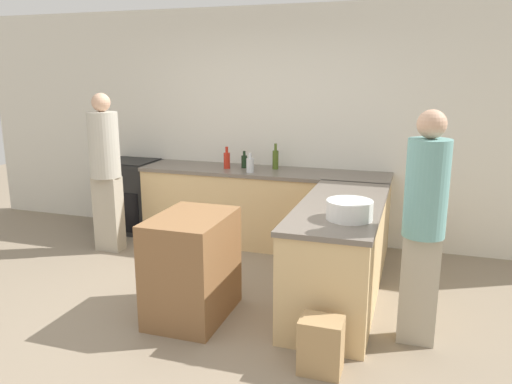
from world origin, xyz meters
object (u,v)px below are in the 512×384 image
at_px(wine_bottle_dark, 244,161).
at_px(vinegar_bottle_clear, 250,165).
at_px(range_oven, 132,196).
at_px(paper_bag, 321,345).
at_px(island_table, 192,266).
at_px(person_at_peninsula, 424,220).
at_px(person_by_range, 105,167).
at_px(hot_sauce_bottle, 227,160).
at_px(olive_oil_bottle, 275,159).
at_px(mixing_bowl, 349,210).

height_order(wine_bottle_dark, vinegar_bottle_clear, vinegar_bottle_clear).
distance_m(range_oven, paper_bag, 3.74).
height_order(island_table, wine_bottle_dark, wine_bottle_dark).
relative_size(island_table, paper_bag, 2.24).
bearing_deg(range_oven, wine_bottle_dark, 1.82).
bearing_deg(range_oven, person_at_peninsula, -26.68).
bearing_deg(paper_bag, wine_bottle_dark, 119.90).
xyz_separation_m(person_by_range, paper_bag, (2.72, -1.63, -0.76)).
bearing_deg(person_at_peninsula, hot_sauce_bottle, 141.87).
bearing_deg(wine_bottle_dark, olive_oil_bottle, 4.67).
bearing_deg(range_oven, paper_bag, -39.32).
bearing_deg(vinegar_bottle_clear, paper_bag, -60.40).
distance_m(range_oven, wine_bottle_dark, 1.59).
bearing_deg(person_by_range, person_at_peninsula, -16.99).
xyz_separation_m(island_table, hot_sauce_bottle, (-0.41, 1.84, 0.56)).
distance_m(vinegar_bottle_clear, paper_bag, 2.61).
height_order(range_oven, person_by_range, person_by_range).
bearing_deg(vinegar_bottle_clear, olive_oil_bottle, 51.71).
height_order(island_table, vinegar_bottle_clear, vinegar_bottle_clear).
bearing_deg(paper_bag, vinegar_bottle_clear, 119.60).
xyz_separation_m(wine_bottle_dark, olive_oil_bottle, (0.37, 0.03, 0.04)).
bearing_deg(mixing_bowl, paper_bag, -95.47).
xyz_separation_m(island_table, olive_oil_bottle, (0.13, 1.97, 0.57)).
bearing_deg(vinegar_bottle_clear, island_table, -87.29).
distance_m(hot_sauce_bottle, paper_bag, 2.90).
distance_m(mixing_bowl, hot_sauce_bottle, 2.31).
relative_size(island_table, person_at_peninsula, 0.50).
height_order(vinegar_bottle_clear, person_by_range, person_by_range).
distance_m(person_by_range, paper_bag, 3.26).
xyz_separation_m(vinegar_bottle_clear, hot_sauce_bottle, (-0.33, 0.14, 0.01)).
xyz_separation_m(person_at_peninsula, paper_bag, (-0.60, -0.61, -0.75)).
height_order(vinegar_bottle_clear, person_at_peninsula, person_at_peninsula).
height_order(olive_oil_bottle, paper_bag, olive_oil_bottle).
bearing_deg(mixing_bowl, vinegar_bottle_clear, 130.85).
bearing_deg(island_table, mixing_bowl, 9.36).
bearing_deg(island_table, wine_bottle_dark, 96.88).
height_order(vinegar_bottle_clear, hot_sauce_bottle, hot_sauce_bottle).
height_order(range_oven, olive_oil_bottle, olive_oil_bottle).
height_order(olive_oil_bottle, person_at_peninsula, person_at_peninsula).
height_order(mixing_bowl, wine_bottle_dark, wine_bottle_dark).
distance_m(hot_sauce_bottle, person_by_range, 1.35).
relative_size(wine_bottle_dark, vinegar_bottle_clear, 0.90).
bearing_deg(wine_bottle_dark, vinegar_bottle_clear, -57.48).
bearing_deg(wine_bottle_dark, island_table, -83.12).
bearing_deg(mixing_bowl, island_table, -170.64).
height_order(island_table, person_by_range, person_by_range).
bearing_deg(vinegar_bottle_clear, range_oven, 173.32).
height_order(vinegar_bottle_clear, paper_bag, vinegar_bottle_clear).
height_order(mixing_bowl, hot_sauce_bottle, hot_sauce_bottle).
relative_size(island_table, person_by_range, 0.49).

